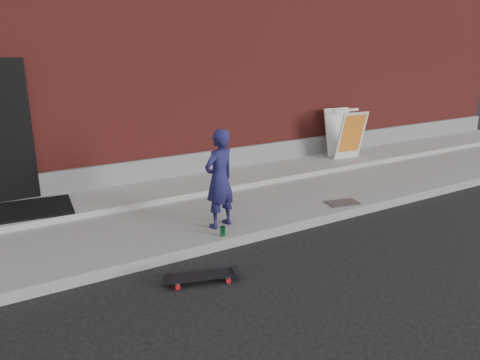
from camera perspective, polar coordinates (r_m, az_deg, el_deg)
ground at (r=6.61m, az=-0.56°, el=-8.18°), size 80.00×80.00×0.00m
sidewalk at (r=7.81m, az=-6.15°, el=-3.67°), size 20.00×3.00×0.15m
apron at (r=8.56m, az=-8.73°, el=-1.06°), size 20.00×1.20×0.10m
building at (r=12.55m, az=-17.57°, el=14.64°), size 20.00×8.10×5.00m
child at (r=6.70m, az=-2.53°, el=0.13°), size 0.60×0.48×1.44m
skateboard at (r=5.70m, az=-4.67°, el=-11.61°), size 0.90×0.47×0.10m
pizza_sign at (r=10.70m, az=12.71°, el=5.57°), size 0.73×0.84×1.09m
soda_can at (r=6.57m, az=-2.10°, el=-6.25°), size 0.08×0.08×0.14m
doormat at (r=7.95m, az=-24.06°, el=-3.24°), size 1.26×1.06×0.03m
utility_plate at (r=8.04m, az=12.42°, el=-2.75°), size 0.59×0.45×0.02m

